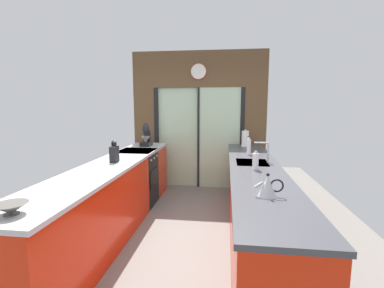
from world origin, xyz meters
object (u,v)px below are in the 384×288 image
object	(u,v)px
oven_range	(137,178)
kettle	(268,186)
soap_bottle_far	(249,147)
paper_towel_roll	(245,139)
mixing_bowl	(11,209)
soap_bottle_near	(255,161)
knife_block	(114,154)
stand_mixer	(146,137)

from	to	relation	value
oven_range	kettle	xyz separation A→B (m)	(1.80, -2.04, 0.55)
soap_bottle_far	paper_towel_roll	world-z (taller)	paper_towel_roll
mixing_bowl	soap_bottle_far	distance (m)	3.07
kettle	soap_bottle_near	distance (m)	0.93
mixing_bowl	paper_towel_roll	distance (m)	3.75
knife_block	soap_bottle_far	distance (m)	1.94
stand_mixer	knife_block	bearing A→B (deg)	-90.00
soap_bottle_near	soap_bottle_far	distance (m)	0.96
mixing_bowl	kettle	bearing A→B (deg)	18.54
oven_range	soap_bottle_far	xyz separation A→B (m)	(1.80, -0.15, 0.59)
stand_mixer	soap_bottle_far	world-z (taller)	stand_mixer
oven_range	mixing_bowl	bearing A→B (deg)	-89.60
stand_mixer	soap_bottle_far	xyz separation A→B (m)	(1.78, -0.64, -0.04)
stand_mixer	soap_bottle_near	world-z (taller)	stand_mixer
stand_mixer	kettle	distance (m)	3.10
oven_range	knife_block	size ratio (longest dim) A/B	3.24
stand_mixer	paper_towel_roll	bearing A→B (deg)	5.18
oven_range	knife_block	xyz separation A→B (m)	(0.02, -0.92, 0.57)
soap_bottle_near	paper_towel_roll	xyz separation A→B (m)	(-0.00, 1.77, 0.04)
mixing_bowl	kettle	distance (m)	1.88
soap_bottle_far	mixing_bowl	bearing A→B (deg)	-125.51
oven_range	soap_bottle_far	size ratio (longest dim) A/B	3.28
mixing_bowl	kettle	size ratio (longest dim) A/B	0.92
oven_range	stand_mixer	bearing A→B (deg)	87.88
stand_mixer	soap_bottle_far	distance (m)	1.89
knife_block	paper_towel_roll	xyz separation A→B (m)	(1.78, 1.58, 0.03)
knife_block	kettle	world-z (taller)	knife_block
mixing_bowl	kettle	world-z (taller)	kettle
oven_range	paper_towel_roll	xyz separation A→B (m)	(1.80, 0.66, 0.60)
oven_range	soap_bottle_near	xyz separation A→B (m)	(1.80, -1.11, 0.57)
oven_range	stand_mixer	size ratio (longest dim) A/B	2.19
mixing_bowl	soap_bottle_near	bearing A→B (deg)	40.71
mixing_bowl	paper_towel_roll	size ratio (longest dim) A/B	0.71
oven_range	stand_mixer	distance (m)	0.80
oven_range	mixing_bowl	world-z (taller)	mixing_bowl
oven_range	kettle	distance (m)	2.78
soap_bottle_near	oven_range	bearing A→B (deg)	148.35
stand_mixer	paper_towel_roll	distance (m)	1.79
knife_block	kettle	bearing A→B (deg)	-32.20
kettle	stand_mixer	bearing A→B (deg)	125.05
soap_bottle_far	paper_towel_roll	size ratio (longest dim) A/B	0.90
soap_bottle_near	paper_towel_roll	size ratio (longest dim) A/B	0.78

